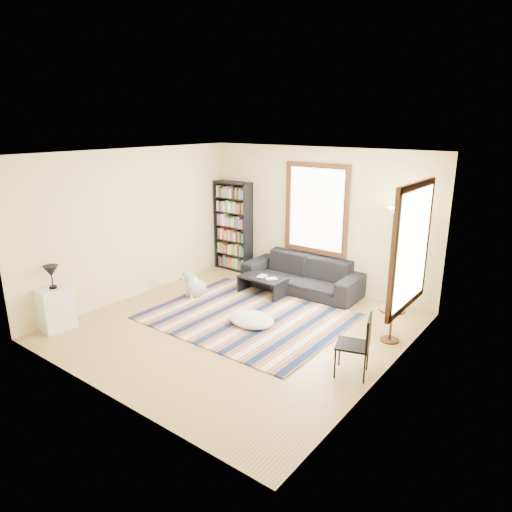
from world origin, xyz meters
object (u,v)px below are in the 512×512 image
Objects in this scene: dog at (196,283)px; sofa at (302,274)px; white_cabinet at (56,309)px; side_table at (391,325)px; bookshelf at (233,226)px; folding_chair at (352,345)px; coffee_table at (263,286)px; floor_lamp at (391,261)px; floor_cushion at (251,319)px.

sofa is at bearing 56.14° from dog.
white_cabinet is at bearing -122.03° from sofa.
side_table is 5.33m from white_cabinet.
bookshelf reaches higher than folding_chair.
coffee_table is at bearing -30.97° from bookshelf.
floor_lamp is 3.33× the size of dog.
sofa is 4.23× the size of dog.
floor_lamp is (3.73, -0.17, -0.07)m from bookshelf.
side_table is at bearing 69.96° from folding_chair.
bookshelf is at bearing 117.38° from dog.
dog is at bearing -153.58° from floor_lamp.
dog is (0.81, 2.40, -0.07)m from white_cabinet.
white_cabinet is (-4.45, -1.61, -0.08)m from folding_chair.
dog is (-3.69, -0.46, 0.01)m from side_table.
bookshelf is 1.92m from coffee_table.
side_table is at bearing -8.39° from coffee_table.
sofa is 1.27× the size of floor_lamp.
bookshelf is at bearing 130.90° from folding_chair.
side_table is 0.77× the size of white_cabinet.
floor_cushion is 1.16× the size of white_cabinet.
side_table is at bearing -26.47° from sofa.
floor_lamp is 2.66× the size of white_cabinet.
side_table is 0.97× the size of dog.
white_cabinet is at bearing -177.83° from folding_chair.
dog is (-1.46, -1.49, -0.07)m from sofa.
bookshelf is 3.74m from floor_lamp.
sofa is 0.82m from coffee_table.
bookshelf is at bearing 91.10° from white_cabinet.
sofa is at bearing -176.71° from floor_lamp.
floor_cushion is at bearing -86.30° from sofa.
bookshelf is at bearing 177.39° from floor_lamp.
coffee_table is 3.16m from folding_chair.
floor_lamp is 1.40m from side_table.
floor_lamp is at bearing 49.73° from white_cabinet.
floor_cushion is (0.68, -1.25, -0.08)m from coffee_table.
sofa is 2.12m from bookshelf.
sofa is 4.50m from white_cabinet.
sofa is 2.75× the size of folding_chair.
coffee_table is 1.61× the size of dog.
side_table is 3.72m from dog.
side_table is (2.74, -0.40, 0.09)m from coffee_table.
bookshelf reaches higher than dog.
floor_lamp is at bearing -2.61° from bookshelf.
floor_lamp is at bearing 36.99° from dog.
bookshelf is at bearing 149.03° from coffee_table.
floor_cushion is at bearing -44.58° from bookshelf.
folding_chair is at bearing -47.94° from sofa.
floor_lamp is 2.47m from folding_chair.
floor_lamp is 5.68m from white_cabinet.
sofa is 1.89m from floor_cushion.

